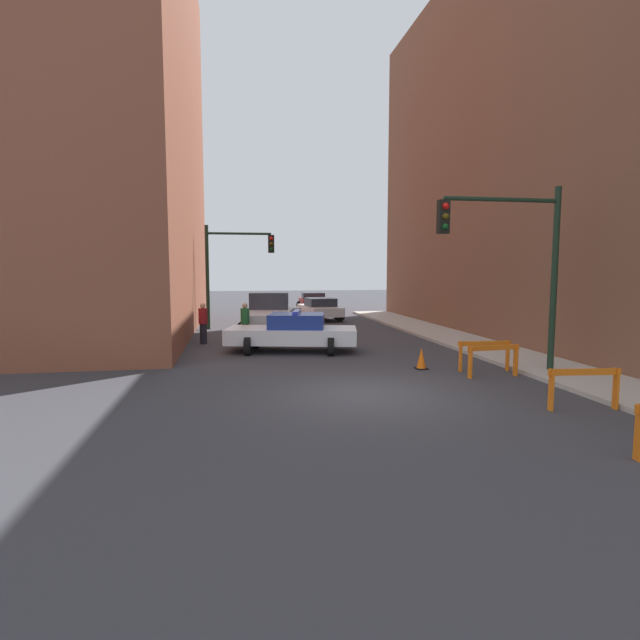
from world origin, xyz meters
name	(u,v)px	position (x,y,z in m)	size (l,w,h in m)	color
ground_plane	(366,394)	(0.00, 0.00, 0.00)	(120.00, 120.00, 0.00)	#38383D
sidewalk_right	(594,382)	(6.20, 0.00, 0.06)	(2.40, 44.00, 0.12)	#B2ADA3
building_corner_left	(34,117)	(-12.00, 14.00, 9.96)	(14.00, 20.00, 19.91)	brown
building_right	(622,138)	(13.40, 8.00, 8.61)	(12.00, 28.00, 17.22)	brown
traffic_light_near	(518,251)	(4.73, 1.41, 3.53)	(3.64, 0.35, 5.20)	black
traffic_light_far	(229,262)	(-3.30, 14.12, 3.40)	(3.44, 0.35, 5.20)	black
police_car	(293,332)	(-1.01, 6.52, 0.72)	(4.98, 2.97, 1.52)	white
white_truck	(269,314)	(-1.51, 12.11, 0.91)	(3.06, 5.60, 1.90)	silver
parked_car_near	(320,308)	(1.98, 17.96, 0.67)	(2.54, 4.45, 1.31)	silver
parked_car_mid	(313,301)	(2.68, 25.12, 0.67)	(2.43, 4.39, 1.31)	maroon
pedestrian_crossing	(245,323)	(-2.68, 8.83, 0.86)	(0.51, 0.51, 1.66)	#382D23
pedestrian_corner	(203,323)	(-4.36, 9.07, 0.86)	(0.36, 0.36, 1.66)	black
barrier_mid	(584,382)	(4.22, -2.15, 0.62)	(1.60, 0.32, 0.90)	orange
barrier_back	(493,355)	(4.00, 1.23, 0.62)	(1.60, 0.27, 0.90)	orange
barrier_corner	(484,351)	(4.16, 2.04, 0.62)	(1.60, 0.29, 0.90)	orange
traffic_cone	(421,359)	(2.45, 2.65, 0.32)	(0.36, 0.36, 0.66)	black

